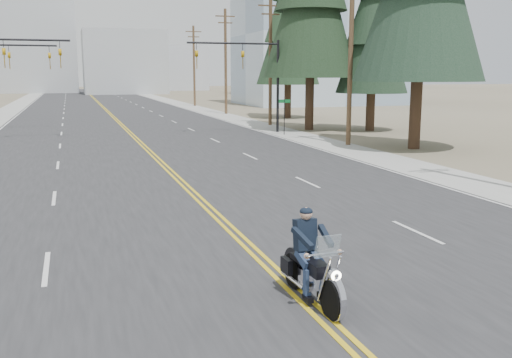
% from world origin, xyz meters
% --- Properties ---
extents(ground_plane, '(400.00, 400.00, 0.00)m').
position_xyz_m(ground_plane, '(0.00, 0.00, 0.00)').
color(ground_plane, '#776D56').
rests_on(ground_plane, ground).
extents(road, '(20.00, 200.00, 0.01)m').
position_xyz_m(road, '(0.00, 70.00, 0.01)').
color(road, '#303033').
rests_on(road, ground).
extents(sidewalk_left, '(3.00, 200.00, 0.01)m').
position_xyz_m(sidewalk_left, '(-11.50, 70.00, 0.01)').
color(sidewalk_left, '#A5A5A0').
rests_on(sidewalk_left, ground).
extents(sidewalk_right, '(3.00, 200.00, 0.01)m').
position_xyz_m(sidewalk_right, '(11.50, 70.00, 0.01)').
color(sidewalk_right, '#A5A5A0').
rests_on(sidewalk_right, ground).
extents(traffic_mast_right, '(7.10, 0.26, 7.00)m').
position_xyz_m(traffic_mast_right, '(8.98, 32.00, 4.94)').
color(traffic_mast_right, black).
rests_on(traffic_mast_right, ground).
extents(traffic_mast_far, '(6.10, 0.26, 7.00)m').
position_xyz_m(traffic_mast_far, '(-9.31, 40.00, 4.87)').
color(traffic_mast_far, black).
rests_on(traffic_mast_far, ground).
extents(street_sign, '(0.90, 0.06, 2.62)m').
position_xyz_m(street_sign, '(10.80, 30.00, 1.80)').
color(street_sign, black).
rests_on(street_sign, ground).
extents(utility_pole_b, '(2.20, 0.30, 11.50)m').
position_xyz_m(utility_pole_b, '(12.50, 23.00, 5.98)').
color(utility_pole_b, brown).
rests_on(utility_pole_b, ground).
extents(utility_pole_c, '(2.20, 0.30, 11.00)m').
position_xyz_m(utility_pole_c, '(12.50, 38.00, 5.73)').
color(utility_pole_c, brown).
rests_on(utility_pole_c, ground).
extents(utility_pole_d, '(2.20, 0.30, 11.50)m').
position_xyz_m(utility_pole_d, '(12.50, 53.00, 5.98)').
color(utility_pole_d, brown).
rests_on(utility_pole_d, ground).
extents(utility_pole_e, '(2.20, 0.30, 11.00)m').
position_xyz_m(utility_pole_e, '(12.50, 70.00, 5.73)').
color(utility_pole_e, brown).
rests_on(utility_pole_e, ground).
extents(glass_building, '(24.00, 16.00, 20.00)m').
position_xyz_m(glass_building, '(32.00, 70.00, 10.00)').
color(glass_building, '#9EB5CC').
rests_on(glass_building, ground).
extents(haze_bldg_b, '(18.00, 14.00, 14.00)m').
position_xyz_m(haze_bldg_b, '(8.00, 125.00, 7.00)').
color(haze_bldg_b, '#ADB2B7').
rests_on(haze_bldg_b, ground).
extents(haze_bldg_c, '(16.00, 12.00, 18.00)m').
position_xyz_m(haze_bldg_c, '(40.00, 110.00, 9.00)').
color(haze_bldg_c, '#B7BCC6').
rests_on(haze_bldg_c, ground).
extents(haze_bldg_d, '(20.00, 15.00, 26.00)m').
position_xyz_m(haze_bldg_d, '(-12.00, 140.00, 13.00)').
color(haze_bldg_d, '#ADB2B7').
rests_on(haze_bldg_d, ground).
extents(haze_bldg_e, '(14.00, 14.00, 12.00)m').
position_xyz_m(haze_bldg_e, '(25.00, 150.00, 6.00)').
color(haze_bldg_e, '#B7BCC6').
rests_on(haze_bldg_e, ground).
extents(motorcyclist, '(1.13, 2.44, 1.88)m').
position_xyz_m(motorcyclist, '(0.11, 0.28, 0.94)').
color(motorcyclist, black).
rests_on(motorcyclist, ground).
extents(conifer_mid, '(5.63, 5.63, 15.01)m').
position_xyz_m(conifer_mid, '(18.51, 31.01, 8.61)').
color(conifer_mid, '#382619').
rests_on(conifer_mid, ground).
extents(conifer_far, '(6.41, 6.41, 17.18)m').
position_xyz_m(conifer_far, '(17.04, 45.49, 9.86)').
color(conifer_far, '#382619').
rests_on(conifer_far, ground).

